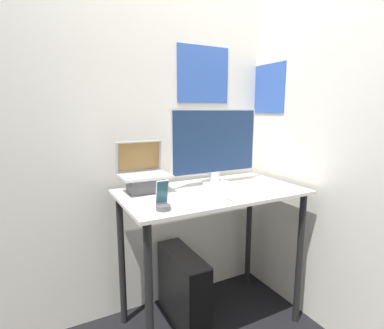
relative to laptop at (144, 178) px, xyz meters
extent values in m
cube|color=silver|center=(0.39, 0.23, 0.28)|extent=(6.00, 0.05, 2.60)
cube|color=#3359B2|center=(0.53, 0.20, 0.67)|extent=(0.42, 0.01, 0.40)
cube|color=silver|center=(1.05, -0.50, 0.28)|extent=(0.05, 6.00, 2.60)
cube|color=#3359B2|center=(1.02, 0.07, 0.58)|extent=(0.01, 0.37, 0.37)
cube|color=beige|center=(0.39, -0.18, -0.10)|extent=(1.16, 0.64, 0.02)
cylinder|color=black|center=(-0.14, -0.45, -0.56)|extent=(0.04, 0.04, 0.91)
cylinder|color=black|center=(0.91, -0.45, -0.56)|extent=(0.04, 0.04, 0.91)
cylinder|color=black|center=(-0.14, 0.09, -0.56)|extent=(0.04, 0.04, 0.91)
cylinder|color=black|center=(0.91, 0.09, -0.56)|extent=(0.04, 0.04, 0.91)
cube|color=#4C4C51|center=(0.00, -0.02, -0.04)|extent=(0.21, 0.14, 0.09)
cube|color=#B7B7BC|center=(0.00, -0.02, 0.02)|extent=(0.30, 0.20, 0.02)
cube|color=#B7B7BC|center=(0.00, 0.10, 0.12)|extent=(0.30, 0.04, 0.20)
cube|color=olive|center=(0.00, 0.09, 0.12)|extent=(0.27, 0.03, 0.18)
cylinder|color=silver|center=(0.49, -0.05, -0.08)|extent=(0.19, 0.19, 0.02)
cylinder|color=silver|center=(0.49, -0.05, -0.03)|extent=(0.06, 0.06, 0.07)
cube|color=silver|center=(0.49, -0.04, 0.21)|extent=(0.65, 0.01, 0.44)
cube|color=navy|center=(0.49, -0.05, 0.21)|extent=(0.63, 0.01, 0.41)
cube|color=white|center=(0.20, -0.37, -0.08)|extent=(0.25, 0.12, 0.01)
cube|color=silver|center=(0.20, -0.37, -0.07)|extent=(0.23, 0.10, 0.00)
ellipsoid|color=white|center=(0.37, -0.39, -0.07)|extent=(0.03, 0.05, 0.02)
cylinder|color=#4C4C51|center=(-0.03, -0.39, -0.07)|extent=(0.08, 0.08, 0.03)
cube|color=silver|center=(-0.03, -0.38, 0.01)|extent=(0.07, 0.04, 0.13)
cube|color=#336072|center=(-0.03, -0.38, 0.01)|extent=(0.06, 0.03, 0.12)
cube|color=black|center=(0.23, -0.08, -0.77)|extent=(0.17, 0.51, 0.49)
cube|color=black|center=(0.23, -0.33, -0.77)|extent=(0.16, 0.01, 0.47)
camera|label=1|loc=(-0.58, -1.75, 0.42)|focal=28.00mm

